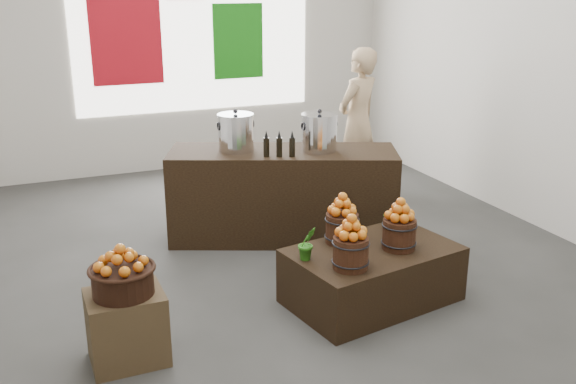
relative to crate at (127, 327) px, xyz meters
name	(u,v)px	position (x,y,z in m)	size (l,w,h in m)	color
ground	(268,265)	(1.43, 1.09, -0.25)	(7.00, 7.00, 0.00)	#393836
back_wall	(171,20)	(1.43, 4.59, 1.75)	(6.00, 0.04, 4.00)	#BAB6AC
back_opening	(194,19)	(1.73, 4.57, 1.75)	(3.20, 0.02, 2.40)	white
deco_red_left	(125,29)	(0.83, 4.56, 1.65)	(0.90, 0.04, 1.40)	#A50C18
deco_green_right	(238,41)	(2.33, 4.56, 1.45)	(0.70, 0.04, 1.00)	#146B10
crate	(127,327)	(0.00, 0.00, 0.00)	(0.51, 0.41, 0.51)	brown
wicker_basket	(123,281)	(0.00, 0.00, 0.34)	(0.40, 0.40, 0.18)	black
apples_in_basket	(121,257)	(0.00, 0.00, 0.52)	(0.32, 0.32, 0.17)	#A41605
display_table	(372,275)	(1.97, 0.12, -0.02)	(1.32, 0.81, 0.46)	black
apple_bucket_front_left	(351,253)	(1.63, -0.13, 0.33)	(0.26, 0.26, 0.24)	#361A0E
apples_in_bucket_front_left	(351,226)	(1.63, -0.13, 0.54)	(0.20, 0.20, 0.18)	#A41605
apple_bucket_front_right	(399,234)	(2.16, 0.05, 0.33)	(0.26, 0.26, 0.24)	#361A0E
apples_in_bucket_front_right	(401,209)	(2.16, 0.05, 0.54)	(0.20, 0.20, 0.18)	#A41605
apple_bucket_rear	(342,228)	(1.80, 0.34, 0.33)	(0.26, 0.26, 0.24)	#361A0E
apples_in_bucket_rear	(343,204)	(1.80, 0.34, 0.54)	(0.20, 0.20, 0.18)	#A41605
herb_garnish_right	(394,219)	(2.31, 0.37, 0.32)	(0.22, 0.19, 0.24)	#276B16
herb_garnish_left	(307,243)	(1.40, 0.14, 0.34)	(0.14, 0.12, 0.26)	#276B16
counter	(283,195)	(1.82, 1.66, 0.20)	(2.22, 0.71, 0.91)	black
stock_pot_left	(236,133)	(1.40, 1.84, 0.83)	(0.34, 0.34, 0.34)	silver
stock_pot_center	(319,134)	(2.14, 1.53, 0.83)	(0.34, 0.34, 0.34)	silver
oil_cruets	(282,144)	(1.73, 1.46, 0.78)	(0.24, 0.06, 0.25)	black
shopper	(358,122)	(3.20, 2.69, 0.63)	(0.64, 0.42, 1.76)	tan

